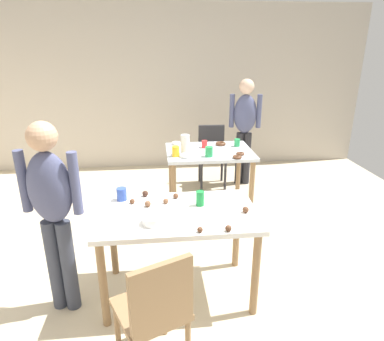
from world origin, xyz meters
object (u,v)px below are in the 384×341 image
object	(u,v)px
dining_table_near	(178,223)
person_girl_near	(52,204)
soda_can	(200,198)
chair_near_table	(155,308)
chair_far_table	(212,152)
mixing_bowl	(154,220)
pitcher_far	(185,144)
person_adult_far	(245,123)
dining_table_far	(209,159)

from	to	relation	value
dining_table_near	person_girl_near	bearing A→B (deg)	-174.94
soda_can	chair_near_table	bearing A→B (deg)	-114.12
chair_far_table	person_girl_near	world-z (taller)	person_girl_near
person_girl_near	mixing_bowl	size ratio (longest dim) A/B	9.28
chair_near_table	pitcher_far	bearing A→B (deg)	80.48
pitcher_far	person_girl_near	bearing A→B (deg)	-124.66
person_adult_far	dining_table_far	bearing A→B (deg)	-130.52
dining_table_far	person_adult_far	bearing A→B (deg)	49.48
chair_far_table	pitcher_far	world-z (taller)	pitcher_far
dining_table_near	chair_near_table	world-z (taller)	chair_near_table
dining_table_far	chair_near_table	distance (m)	2.45
dining_table_near	mixing_bowl	distance (m)	0.28
person_adult_far	mixing_bowl	size ratio (longest dim) A/B	9.50
dining_table_far	dining_table_near	bearing A→B (deg)	-107.20
person_adult_far	chair_near_table	bearing A→B (deg)	-112.97
person_girl_near	mixing_bowl	distance (m)	0.73
dining_table_near	soda_can	bearing A→B (deg)	26.06
person_adult_far	soda_can	bearing A→B (deg)	-112.53
dining_table_near	chair_near_table	distance (m)	0.78
dining_table_near	person_adult_far	distance (m)	2.60
chair_far_table	mixing_bowl	bearing A→B (deg)	-108.30
chair_far_table	person_girl_near	bearing A→B (deg)	-122.48
person_girl_near	chair_far_table	bearing A→B (deg)	57.52
dining_table_far	person_girl_near	size ratio (longest dim) A/B	0.70
pitcher_far	chair_near_table	bearing A→B (deg)	-99.52
dining_table_near	pitcher_far	distance (m)	1.52
soda_can	pitcher_far	bearing A→B (deg)	89.94
chair_far_table	dining_table_far	bearing A→B (deg)	-101.81
pitcher_far	chair_far_table	bearing A→B (deg)	61.77
dining_table_near	person_girl_near	xyz separation A→B (m)	(-0.90, -0.08, 0.25)
chair_near_table	pitcher_far	size ratio (longest dim) A/B	3.77
dining_table_near	chair_far_table	bearing A→B (deg)	74.49
soda_can	pitcher_far	xyz separation A→B (m)	(0.00, 1.40, 0.05)
chair_far_table	mixing_bowl	xyz separation A→B (m)	(-0.84, -2.53, 0.29)
dining_table_near	pitcher_far	bearing A→B (deg)	82.75
person_girl_near	pitcher_far	world-z (taller)	person_girl_near
person_adult_far	pitcher_far	bearing A→B (deg)	-137.93
person_adult_far	soda_can	size ratio (longest dim) A/B	12.57
dining_table_far	chair_far_table	distance (m)	0.78
chair_far_table	pitcher_far	distance (m)	1.05
chair_far_table	person_adult_far	distance (m)	0.63
chair_near_table	person_girl_near	size ratio (longest dim) A/B	0.58
chair_near_table	person_adult_far	size ratio (longest dim) A/B	0.57
chair_near_table	mixing_bowl	world-z (taller)	chair_near_table
mixing_bowl	person_adult_far	bearing A→B (deg)	62.55
pitcher_far	person_adult_far	bearing A→B (deg)	42.07
dining_table_far	soda_can	distance (m)	1.55
dining_table_near	mixing_bowl	xyz separation A→B (m)	(-0.18, -0.17, 0.13)
dining_table_near	chair_near_table	xyz separation A→B (m)	(-0.18, -0.74, -0.15)
soda_can	chair_far_table	bearing A→B (deg)	78.38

